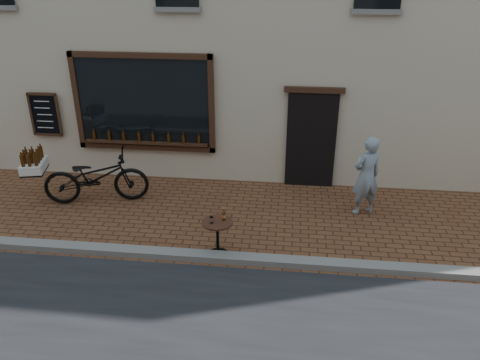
# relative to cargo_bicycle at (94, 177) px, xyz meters

# --- Properties ---
(ground) EXTENTS (90.00, 90.00, 0.00)m
(ground) POSITION_rel_cargo_bicycle_xyz_m (2.69, -2.10, -0.59)
(ground) COLOR brown
(ground) RESTS_ON ground
(kerb) EXTENTS (90.00, 0.25, 0.12)m
(kerb) POSITION_rel_cargo_bicycle_xyz_m (2.69, -1.90, -0.53)
(kerb) COLOR slate
(kerb) RESTS_ON ground
(cargo_bicycle) EXTENTS (2.63, 1.29, 1.24)m
(cargo_bicycle) POSITION_rel_cargo_bicycle_xyz_m (0.00, 0.00, 0.00)
(cargo_bicycle) COLOR black
(cargo_bicycle) RESTS_ON ground
(bistro_table) EXTENTS (0.54, 0.54, 0.92)m
(bistro_table) POSITION_rel_cargo_bicycle_xyz_m (2.95, -1.75, -0.10)
(bistro_table) COLOR black
(bistro_table) RESTS_ON ground
(pedestrian) EXTENTS (0.72, 0.63, 1.67)m
(pedestrian) POSITION_rel_cargo_bicycle_xyz_m (5.68, 0.13, 0.25)
(pedestrian) COLOR gray
(pedestrian) RESTS_ON ground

